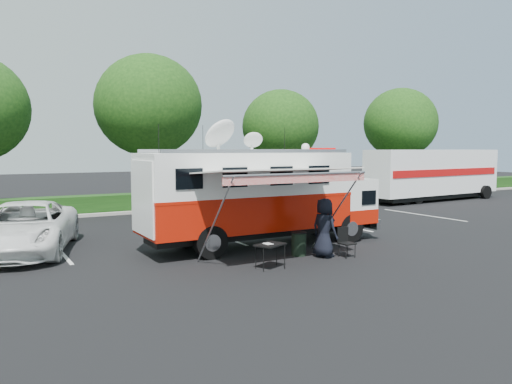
% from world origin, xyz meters
% --- Properties ---
extents(ground_plane, '(120.00, 120.00, 0.00)m').
position_xyz_m(ground_plane, '(0.00, 0.00, 0.00)').
color(ground_plane, black).
rests_on(ground_plane, ground).
extents(back_border, '(60.00, 6.14, 8.87)m').
position_xyz_m(back_border, '(1.14, 12.90, 5.00)').
color(back_border, '#9E998E').
rests_on(back_border, ground_plane).
extents(stall_lines, '(24.12, 5.50, 0.01)m').
position_xyz_m(stall_lines, '(-0.50, 3.00, 0.00)').
color(stall_lines, silver).
rests_on(stall_lines, ground_plane).
extents(command_truck, '(8.90, 2.45, 4.28)m').
position_xyz_m(command_truck, '(-0.08, -0.00, 1.83)').
color(command_truck, black).
rests_on(command_truck, ground_plane).
extents(awning, '(4.86, 2.52, 2.94)m').
position_xyz_m(awning, '(-0.87, -2.54, 2.75)').
color(awning, silver).
rests_on(awning, ground_plane).
extents(white_suv, '(4.47, 6.66, 1.70)m').
position_xyz_m(white_suv, '(-7.56, 2.85, 0.00)').
color(white_suv, white).
rests_on(white_suv, ground_plane).
extents(person, '(0.81, 1.05, 1.90)m').
position_xyz_m(person, '(0.75, -2.61, 0.00)').
color(person, black).
rests_on(person, ground_plane).
extents(folding_table, '(1.04, 0.92, 0.74)m').
position_xyz_m(folding_table, '(-1.58, -3.10, 0.69)').
color(folding_table, black).
rests_on(folding_table, ground_plane).
extents(folding_chair, '(0.47, 0.49, 0.95)m').
position_xyz_m(folding_chair, '(1.37, -2.90, 0.56)').
color(folding_chair, black).
rests_on(folding_chair, ground_plane).
extents(trash_bin, '(0.52, 0.52, 0.78)m').
position_xyz_m(trash_bin, '(0.17, -2.02, 0.39)').
color(trash_bin, black).
rests_on(trash_bin, ground_plane).
extents(semi_trailer, '(11.15, 3.02, 3.40)m').
position_xyz_m(semi_trailer, '(17.90, 7.85, 1.79)').
color(semi_trailer, white).
rests_on(semi_trailer, ground_plane).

